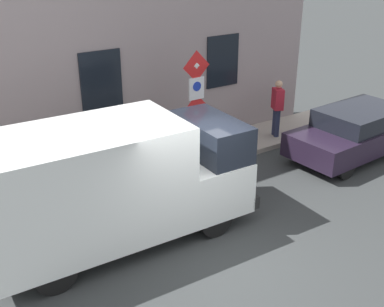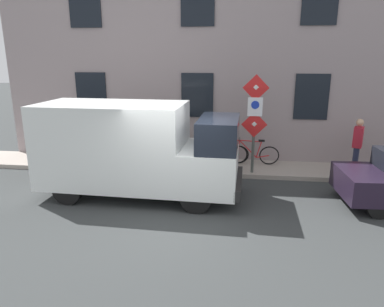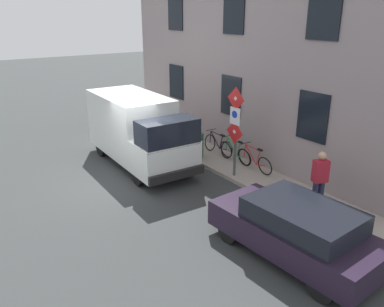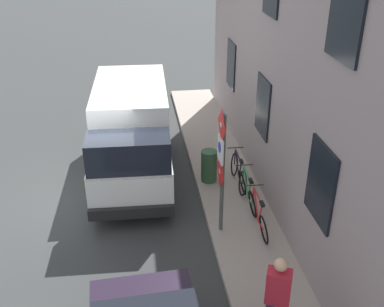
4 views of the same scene
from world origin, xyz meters
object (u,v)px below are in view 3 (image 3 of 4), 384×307
(parked_hatchback, at_px, (296,229))
(bicycle_green, at_px, (235,152))
(bicycle_black, at_px, (218,145))
(litter_bin, at_px, (198,145))
(delivery_van, at_px, (138,129))
(bicycle_red, at_px, (254,160))
(sign_post_stacked, at_px, (235,123))
(pedestrian, at_px, (320,179))

(parked_hatchback, relative_size, bicycle_green, 2.39)
(bicycle_black, height_order, litter_bin, litter_bin)
(delivery_van, height_order, litter_bin, delivery_van)
(delivery_van, bearing_deg, litter_bin, 67.58)
(bicycle_red, height_order, bicycle_green, same)
(sign_post_stacked, relative_size, delivery_van, 0.54)
(delivery_van, relative_size, litter_bin, 5.99)
(parked_hatchback, xyz_separation_m, bicycle_red, (2.65, 4.14, -0.22))
(bicycle_green, distance_m, pedestrian, 4.19)
(sign_post_stacked, relative_size, parked_hatchback, 0.71)
(bicycle_black, height_order, pedestrian, pedestrian)
(sign_post_stacked, relative_size, bicycle_red, 1.70)
(pedestrian, height_order, litter_bin, pedestrian)
(pedestrian, xyz_separation_m, litter_bin, (-0.21, 5.42, -0.48))
(sign_post_stacked, bearing_deg, bicycle_green, 46.51)
(parked_hatchback, bearing_deg, pedestrian, -66.98)
(sign_post_stacked, distance_m, parked_hatchback, 4.72)
(sign_post_stacked, distance_m, bicycle_green, 1.98)
(bicycle_black, relative_size, pedestrian, 0.99)
(litter_bin, bearing_deg, delivery_van, 155.78)
(parked_hatchback, xyz_separation_m, bicycle_green, (2.65, 5.15, -0.22))
(pedestrian, bearing_deg, sign_post_stacked, -150.87)
(bicycle_black, bearing_deg, sign_post_stacked, 155.80)
(bicycle_green, bearing_deg, parked_hatchback, 152.77)
(delivery_van, distance_m, parked_hatchback, 7.40)
(sign_post_stacked, distance_m, pedestrian, 3.31)
(bicycle_black, bearing_deg, pedestrian, 174.47)
(pedestrian, bearing_deg, litter_bin, -155.10)
(delivery_van, xyz_separation_m, bicycle_black, (2.80, -1.22, -0.82))
(sign_post_stacked, bearing_deg, parked_hatchback, -112.62)
(bicycle_red, relative_size, litter_bin, 1.90)
(bicycle_black, xyz_separation_m, litter_bin, (-0.75, 0.30, 0.08))
(parked_hatchback, xyz_separation_m, litter_bin, (1.90, 6.45, -0.14))
(sign_post_stacked, bearing_deg, bicycle_red, -3.51)
(bicycle_green, bearing_deg, sign_post_stacked, 136.53)
(litter_bin, bearing_deg, bicycle_red, -71.94)
(sign_post_stacked, xyz_separation_m, bicycle_green, (0.90, 0.95, -1.48))
(parked_hatchback, relative_size, bicycle_black, 2.39)
(sign_post_stacked, relative_size, bicycle_green, 1.70)
(bicycle_black, bearing_deg, litter_bin, 68.87)
(delivery_van, distance_m, bicycle_black, 3.16)
(parked_hatchback, bearing_deg, delivery_van, -1.96)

